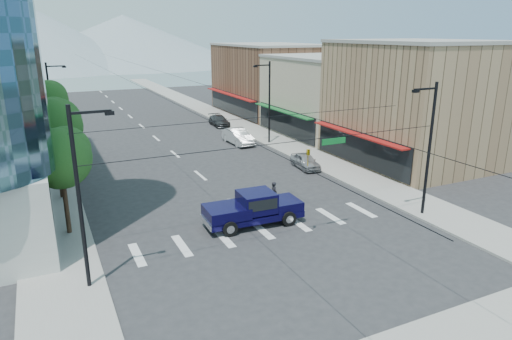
% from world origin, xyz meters
% --- Properties ---
extents(ground, '(160.00, 160.00, 0.00)m').
position_xyz_m(ground, '(0.00, 0.00, 0.00)').
color(ground, '#28282B').
rests_on(ground, ground).
extents(sidewalk_left, '(4.00, 120.00, 0.15)m').
position_xyz_m(sidewalk_left, '(-12.00, 40.00, 0.07)').
color(sidewalk_left, gray).
rests_on(sidewalk_left, ground).
extents(sidewalk_right, '(4.00, 120.00, 0.15)m').
position_xyz_m(sidewalk_right, '(12.00, 40.00, 0.07)').
color(sidewalk_right, gray).
rests_on(sidewalk_right, ground).
extents(shop_near, '(12.00, 14.00, 11.00)m').
position_xyz_m(shop_near, '(20.00, 10.00, 5.50)').
color(shop_near, '#8C6B4C').
rests_on(shop_near, ground).
extents(shop_mid, '(12.00, 14.00, 9.00)m').
position_xyz_m(shop_mid, '(20.00, 24.00, 4.50)').
color(shop_mid, tan).
rests_on(shop_mid, ground).
extents(shop_far, '(12.00, 18.00, 10.00)m').
position_xyz_m(shop_far, '(20.00, 40.00, 5.00)').
color(shop_far, brown).
rests_on(shop_far, ground).
extents(mountain_left, '(80.00, 80.00, 22.00)m').
position_xyz_m(mountain_left, '(-15.00, 150.00, 11.00)').
color(mountain_left, gray).
rests_on(mountain_left, ground).
extents(mountain_right, '(90.00, 90.00, 18.00)m').
position_xyz_m(mountain_right, '(20.00, 160.00, 9.00)').
color(mountain_right, gray).
rests_on(mountain_right, ground).
extents(tree_near, '(3.65, 3.64, 6.71)m').
position_xyz_m(tree_near, '(-11.07, 6.10, 4.99)').
color(tree_near, black).
rests_on(tree_near, ground).
extents(tree_midnear, '(4.09, 4.09, 7.52)m').
position_xyz_m(tree_midnear, '(-11.07, 13.10, 5.59)').
color(tree_midnear, black).
rests_on(tree_midnear, ground).
extents(tree_midfar, '(3.65, 3.64, 6.71)m').
position_xyz_m(tree_midfar, '(-11.07, 20.10, 4.99)').
color(tree_midfar, black).
rests_on(tree_midfar, ground).
extents(tree_far, '(4.09, 4.09, 7.52)m').
position_xyz_m(tree_far, '(-11.07, 27.10, 5.59)').
color(tree_far, black).
rests_on(tree_far, ground).
extents(signal_rig, '(21.80, 0.20, 9.00)m').
position_xyz_m(signal_rig, '(0.19, -1.00, 4.64)').
color(signal_rig, black).
rests_on(signal_rig, ground).
extents(lamp_pole_nw, '(2.00, 0.25, 9.00)m').
position_xyz_m(lamp_pole_nw, '(-10.67, 30.00, 4.94)').
color(lamp_pole_nw, black).
rests_on(lamp_pole_nw, ground).
extents(lamp_pole_ne, '(2.00, 0.25, 9.00)m').
position_xyz_m(lamp_pole_ne, '(10.67, 22.00, 4.94)').
color(lamp_pole_ne, black).
rests_on(lamp_pole_ne, ground).
extents(pickup_truck, '(6.54, 2.73, 2.18)m').
position_xyz_m(pickup_truck, '(-0.32, 2.54, 1.14)').
color(pickup_truck, black).
rests_on(pickup_truck, ground).
extents(pedestrian, '(0.45, 0.66, 1.76)m').
position_xyz_m(pedestrian, '(2.53, 5.00, 0.88)').
color(pedestrian, black).
rests_on(pedestrian, ground).
extents(parked_car_near, '(1.99, 4.12, 1.36)m').
position_xyz_m(parked_car_near, '(9.40, 11.98, 0.68)').
color(parked_car_near, '#9A999D').
rests_on(parked_car_near, ground).
extents(parked_car_mid, '(2.03, 5.27, 1.71)m').
position_xyz_m(parked_car_mid, '(7.60, 23.33, 0.86)').
color(parked_car_mid, silver).
rests_on(parked_car_mid, ground).
extents(parked_car_far, '(2.17, 4.80, 1.36)m').
position_xyz_m(parked_car_far, '(9.40, 33.83, 0.68)').
color(parked_car_far, '#2F3032').
rests_on(parked_car_far, ground).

